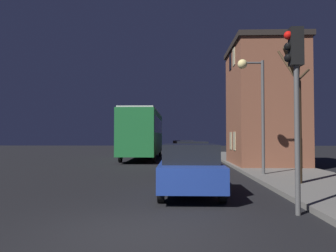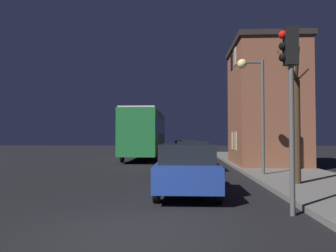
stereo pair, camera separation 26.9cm
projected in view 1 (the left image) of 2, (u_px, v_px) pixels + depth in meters
name	position (u px, v px, depth m)	size (l,w,h in m)	color
ground_plane	(138.00, 234.00, 6.13)	(120.00, 120.00, 0.00)	black
brick_building	(264.00, 104.00, 20.10)	(4.07, 5.74, 7.37)	brown
streetlamp	(254.00, 92.00, 14.70)	(1.19, 0.44, 5.16)	#4C4C4C
traffic_light	(295.00, 80.00, 7.68)	(0.43, 0.24, 4.39)	#4C4C4C
bare_tree	(297.00, 117.00, 11.75)	(1.54, 2.35, 5.07)	#382819
bus	(143.00, 131.00, 26.44)	(2.60, 10.59, 3.87)	#1E6B33
car_near_lane	(190.00, 168.00, 10.36)	(1.87, 4.33, 1.58)	navy
car_mid_lane	(192.00, 156.00, 17.37)	(1.77, 4.43, 1.57)	black
car_far_lane	(183.00, 149.00, 26.64)	(1.87, 4.05, 1.51)	#B21E19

